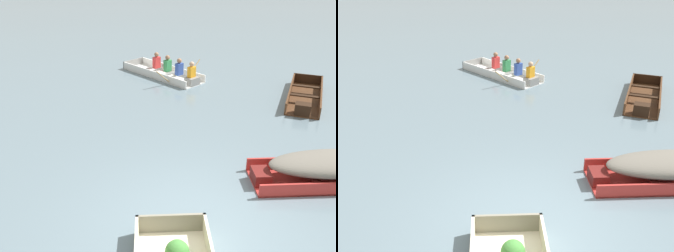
{
  "view_description": "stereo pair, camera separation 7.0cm",
  "coord_description": "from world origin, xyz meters",
  "views": [
    {
      "loc": [
        -1.07,
        -5.28,
        4.53
      ],
      "look_at": [
        -0.1,
        3.48,
        0.35
      ],
      "focal_mm": 40.0,
      "sensor_mm": 36.0,
      "label": 1
    },
    {
      "loc": [
        -1.0,
        -5.29,
        4.53
      ],
      "look_at": [
        -0.1,
        3.48,
        0.35
      ],
      "focal_mm": 40.0,
      "sensor_mm": 36.0,
      "label": 2
    }
  ],
  "objects": [
    {
      "name": "ground_plane",
      "position": [
        0.0,
        0.0,
        0.0
      ],
      "size": [
        80.0,
        80.0,
        0.0
      ],
      "primitive_type": "plane",
      "color": "slate"
    },
    {
      "name": "skiff_red_near_moored",
      "position": [
        3.19,
        1.08,
        0.36
      ],
      "size": [
        3.6,
        1.28,
        0.64
      ],
      "color": "#AD2D28",
      "rests_on": "ground"
    },
    {
      "name": "skiff_dark_varnish_mid_moored",
      "position": [
        4.67,
        5.66,
        0.13
      ],
      "size": [
        2.41,
        3.36,
        0.38
      ],
      "color": "#4C2D19",
      "rests_on": "ground"
    },
    {
      "name": "rowboat_white_with_crew",
      "position": [
        0.42,
        8.66,
        0.21
      ],
      "size": [
        3.04,
        3.49,
        0.88
      ],
      "color": "white",
      "rests_on": "ground"
    }
  ]
}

